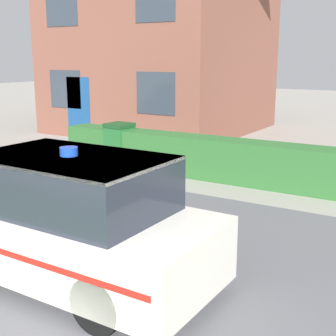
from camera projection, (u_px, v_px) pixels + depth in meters
The scene contains 5 objects.
road_strip at pixel (199, 259), 6.52m from camera, with size 28.00×5.62×0.01m, color #5B5B60.
garden_hedge at pixel (232, 161), 10.56m from camera, with size 9.29×0.73×0.95m, color #2D662D.
police_car at pixel (59, 219), 5.85m from camera, with size 4.32×1.70×1.70m.
house_left at pixel (162, 20), 17.51m from camera, with size 7.15×7.04×8.06m.
wheelie_bin at pixel (120, 145), 12.01m from camera, with size 0.66×0.66×1.12m.
Camera 1 is at (2.79, -1.60, 2.75)m, focal length 50.00 mm.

